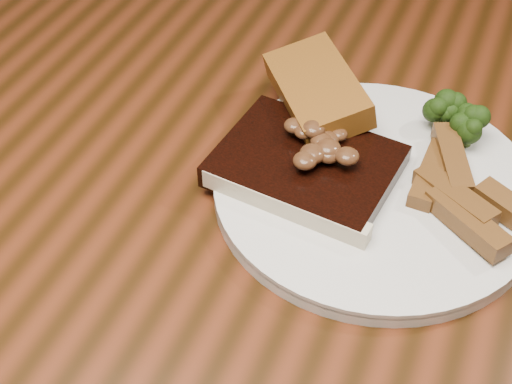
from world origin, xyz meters
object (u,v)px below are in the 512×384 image
(dining_table, at_px, (243,272))
(garlic_bread, at_px, (316,107))
(plate, at_px, (374,189))
(potato_wedges, at_px, (469,186))
(steak, at_px, (306,166))

(dining_table, bearing_deg, garlic_bread, 79.71)
(dining_table, height_order, plate, plate)
(potato_wedges, bearing_deg, steak, -167.53)
(garlic_bread, relative_size, potato_wedges, 1.18)
(dining_table, relative_size, garlic_bread, 13.11)
(steak, distance_m, potato_wedges, 0.14)
(steak, bearing_deg, dining_table, -125.96)
(garlic_bread, xyz_separation_m, potato_wedges, (0.16, -0.05, -0.00))
(dining_table, height_order, steak, steak)
(plate, height_order, potato_wedges, potato_wedges)
(steak, bearing_deg, plate, 18.45)
(plate, xyz_separation_m, potato_wedges, (0.08, 0.02, 0.02))
(steak, bearing_deg, potato_wedges, 18.61)
(dining_table, distance_m, garlic_bread, 0.17)
(plate, xyz_separation_m, steak, (-0.06, -0.01, 0.02))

